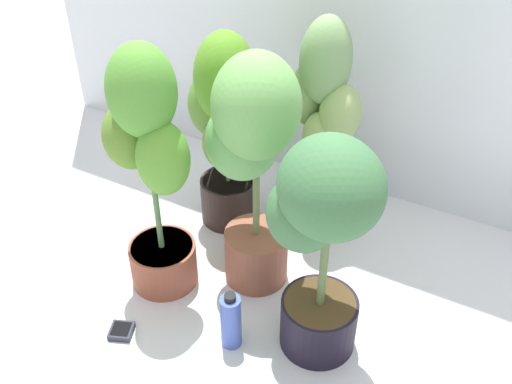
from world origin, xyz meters
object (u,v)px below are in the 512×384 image
(potted_plant_back_left, at_px, (226,122))
(hygrometer_box, at_px, (121,331))
(potted_plant_center, at_px, (252,152))
(potted_plant_back_center, at_px, (322,117))
(nutrient_bottle, at_px, (231,321))
(potted_plant_front_left, at_px, (150,162))
(potted_plant_front_right, at_px, (321,230))

(potted_plant_back_left, height_order, hygrometer_box, potted_plant_back_left)
(potted_plant_back_left, distance_m, potted_plant_center, 0.37)
(potted_plant_back_center, relative_size, potted_plant_center, 0.98)
(potted_plant_back_left, distance_m, potted_plant_back_center, 0.38)
(potted_plant_center, bearing_deg, potted_plant_back_left, 135.15)
(hygrometer_box, height_order, nutrient_bottle, nutrient_bottle)
(potted_plant_center, distance_m, nutrient_bottle, 0.58)
(hygrometer_box, distance_m, nutrient_bottle, 0.41)
(hygrometer_box, bearing_deg, potted_plant_back_left, -22.42)
(potted_plant_front_left, bearing_deg, potted_plant_back_left, 85.57)
(potted_plant_center, bearing_deg, nutrient_bottle, -73.51)
(potted_plant_back_center, xyz_separation_m, hygrometer_box, (-0.34, -0.93, -0.50))
(potted_plant_front_left, relative_size, potted_plant_front_right, 1.18)
(potted_plant_back_center, xyz_separation_m, potted_plant_front_right, (0.26, -0.62, -0.01))
(potted_plant_front_left, bearing_deg, nutrient_bottle, -20.68)
(potted_plant_center, height_order, hygrometer_box, potted_plant_center)
(potted_plant_front_right, bearing_deg, potted_plant_center, 151.23)
(potted_plant_front_right, bearing_deg, hygrometer_box, -153.22)
(potted_plant_front_left, xyz_separation_m, potted_plant_back_center, (0.36, 0.63, -0.04))
(potted_plant_back_left, height_order, potted_plant_front_right, potted_plant_back_left)
(potted_plant_center, height_order, nutrient_bottle, potted_plant_center)
(potted_plant_front_right, height_order, potted_plant_center, potted_plant_center)
(hygrometer_box, bearing_deg, potted_plant_front_left, -16.86)
(potted_plant_back_left, relative_size, potted_plant_center, 0.92)
(hygrometer_box, bearing_deg, nutrient_bottle, -89.13)
(nutrient_bottle, bearing_deg, hygrometer_box, -157.40)
(potted_plant_front_right, relative_size, hygrometer_box, 7.96)
(potted_plant_back_center, bearing_deg, potted_plant_back_left, -151.14)
(potted_plant_front_right, bearing_deg, potted_plant_front_left, -179.48)
(potted_plant_back_left, height_order, nutrient_bottle, potted_plant_back_left)
(potted_plant_front_right, relative_size, potted_plant_center, 0.88)
(potted_plant_back_left, relative_size, nutrient_bottle, 3.63)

